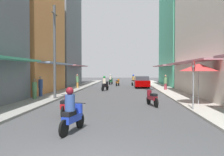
{
  "coord_description": "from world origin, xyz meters",
  "views": [
    {
      "loc": [
        0.82,
        -4.56,
        2.12
      ],
      "look_at": [
        -0.47,
        16.21,
        1.47
      ],
      "focal_mm": 37.76,
      "sensor_mm": 36.0,
      "label": 1
    }
  ],
  "objects_px": {
    "motorbike_green": "(111,80)",
    "utility_pole": "(55,52)",
    "motorbike_red": "(65,105)",
    "parked_car": "(142,82)",
    "motorbike_blue": "(72,112)",
    "pedestrian_crossing": "(166,83)",
    "pedestrian_midway": "(35,90)",
    "vendor_umbrella": "(199,67)",
    "motorbike_maroon": "(152,98)",
    "motorbike_black": "(105,84)",
    "motorbike_orange": "(118,82)",
    "street_sign_no_entry": "(193,79)",
    "pedestrian_foreground": "(77,82)",
    "motorbike_silver": "(134,81)",
    "pedestrian_far": "(41,87)"
  },
  "relations": [
    {
      "from": "pedestrian_far",
      "to": "vendor_umbrella",
      "type": "relative_size",
      "value": 0.67
    },
    {
      "from": "motorbike_black",
      "to": "pedestrian_far",
      "type": "relative_size",
      "value": 1.03
    },
    {
      "from": "pedestrian_midway",
      "to": "pedestrian_crossing",
      "type": "height_order",
      "value": "pedestrian_crossing"
    },
    {
      "from": "motorbike_silver",
      "to": "pedestrian_midway",
      "type": "height_order",
      "value": "motorbike_silver"
    },
    {
      "from": "utility_pole",
      "to": "street_sign_no_entry",
      "type": "xyz_separation_m",
      "value": [
        8.64,
        -4.34,
        -1.77
      ]
    },
    {
      "from": "motorbike_green",
      "to": "pedestrian_far",
      "type": "height_order",
      "value": "pedestrian_far"
    },
    {
      "from": "parked_car",
      "to": "pedestrian_crossing",
      "type": "xyz_separation_m",
      "value": [
        2.22,
        -4.22,
        0.1
      ]
    },
    {
      "from": "motorbike_green",
      "to": "pedestrian_midway",
      "type": "relative_size",
      "value": 1.14
    },
    {
      "from": "motorbike_blue",
      "to": "pedestrian_far",
      "type": "distance_m",
      "value": 11.13
    },
    {
      "from": "pedestrian_midway",
      "to": "vendor_umbrella",
      "type": "height_order",
      "value": "vendor_umbrella"
    },
    {
      "from": "motorbike_green",
      "to": "utility_pole",
      "type": "xyz_separation_m",
      "value": [
        -2.78,
        -19.04,
        2.78
      ]
    },
    {
      "from": "parked_car",
      "to": "pedestrian_foreground",
      "type": "distance_m",
      "value": 7.9
    },
    {
      "from": "vendor_umbrella",
      "to": "pedestrian_foreground",
      "type": "bearing_deg",
      "value": 128.04
    },
    {
      "from": "parked_car",
      "to": "vendor_umbrella",
      "type": "relative_size",
      "value": 1.61
    },
    {
      "from": "motorbike_red",
      "to": "motorbike_blue",
      "type": "distance_m",
      "value": 3.16
    },
    {
      "from": "motorbike_red",
      "to": "pedestrian_foreground",
      "type": "relative_size",
      "value": 1.06
    },
    {
      "from": "motorbike_orange",
      "to": "utility_pole",
      "type": "relative_size",
      "value": 0.26
    },
    {
      "from": "motorbike_red",
      "to": "utility_pole",
      "type": "bearing_deg",
      "value": 111.61
    },
    {
      "from": "motorbike_maroon",
      "to": "parked_car",
      "type": "xyz_separation_m",
      "value": [
        0.35,
        15.0,
        0.24
      ]
    },
    {
      "from": "motorbike_green",
      "to": "utility_pole",
      "type": "bearing_deg",
      "value": -98.31
    },
    {
      "from": "motorbike_orange",
      "to": "motorbike_silver",
      "type": "xyz_separation_m",
      "value": [
        2.25,
        0.85,
        0.2
      ]
    },
    {
      "from": "pedestrian_midway",
      "to": "motorbike_blue",
      "type": "bearing_deg",
      "value": -60.89
    },
    {
      "from": "motorbike_orange",
      "to": "motorbike_silver",
      "type": "height_order",
      "value": "motorbike_silver"
    },
    {
      "from": "motorbike_black",
      "to": "motorbike_maroon",
      "type": "bearing_deg",
      "value": -70.05
    },
    {
      "from": "motorbike_black",
      "to": "pedestrian_far",
      "type": "height_order",
      "value": "pedestrian_far"
    },
    {
      "from": "motorbike_green",
      "to": "parked_car",
      "type": "height_order",
      "value": "motorbike_green"
    },
    {
      "from": "motorbike_blue",
      "to": "pedestrian_midway",
      "type": "relative_size",
      "value": 1.14
    },
    {
      "from": "pedestrian_foreground",
      "to": "pedestrian_far",
      "type": "bearing_deg",
      "value": -95.85
    },
    {
      "from": "motorbike_red",
      "to": "parked_car",
      "type": "xyz_separation_m",
      "value": [
        4.75,
        18.37,
        0.24
      ]
    },
    {
      "from": "utility_pole",
      "to": "motorbike_green",
      "type": "bearing_deg",
      "value": 81.69
    },
    {
      "from": "motorbike_red",
      "to": "parked_car",
      "type": "height_order",
      "value": "parked_car"
    },
    {
      "from": "motorbike_black",
      "to": "pedestrian_midway",
      "type": "height_order",
      "value": "motorbike_black"
    },
    {
      "from": "motorbike_blue",
      "to": "vendor_umbrella",
      "type": "distance_m",
      "value": 9.05
    },
    {
      "from": "street_sign_no_entry",
      "to": "motorbike_red",
      "type": "bearing_deg",
      "value": -166.59
    },
    {
      "from": "motorbike_red",
      "to": "utility_pole",
      "type": "xyz_separation_m",
      "value": [
        -2.32,
        5.85,
        2.98
      ]
    },
    {
      "from": "motorbike_silver",
      "to": "motorbike_maroon",
      "type": "distance_m",
      "value": 19.38
    },
    {
      "from": "motorbike_orange",
      "to": "street_sign_no_entry",
      "type": "relative_size",
      "value": 0.67
    },
    {
      "from": "motorbike_maroon",
      "to": "pedestrian_crossing",
      "type": "height_order",
      "value": "pedestrian_crossing"
    },
    {
      "from": "motorbike_red",
      "to": "motorbike_orange",
      "type": "bearing_deg",
      "value": 85.71
    },
    {
      "from": "pedestrian_midway",
      "to": "motorbike_black",
      "type": "bearing_deg",
      "value": 63.47
    },
    {
      "from": "motorbike_blue",
      "to": "pedestrian_crossing",
      "type": "distance_m",
      "value": 18.14
    },
    {
      "from": "pedestrian_midway",
      "to": "street_sign_no_entry",
      "type": "height_order",
      "value": "street_sign_no_entry"
    },
    {
      "from": "motorbike_black",
      "to": "motorbike_orange",
      "type": "relative_size",
      "value": 0.98
    },
    {
      "from": "street_sign_no_entry",
      "to": "vendor_umbrella",
      "type": "bearing_deg",
      "value": 66.35
    },
    {
      "from": "pedestrian_midway",
      "to": "vendor_umbrella",
      "type": "xyz_separation_m",
      "value": [
        10.81,
        -1.92,
        1.54
      ]
    },
    {
      "from": "motorbike_orange",
      "to": "vendor_umbrella",
      "type": "xyz_separation_m",
      "value": [
        5.53,
        -18.45,
        1.81
      ]
    },
    {
      "from": "motorbike_maroon",
      "to": "pedestrian_midway",
      "type": "relative_size",
      "value": 1.13
    },
    {
      "from": "motorbike_green",
      "to": "vendor_umbrella",
      "type": "bearing_deg",
      "value": -72.62
    },
    {
      "from": "motorbike_red",
      "to": "motorbike_maroon",
      "type": "bearing_deg",
      "value": 37.45
    },
    {
      "from": "parked_car",
      "to": "vendor_umbrella",
      "type": "bearing_deg",
      "value": -80.78
    }
  ]
}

